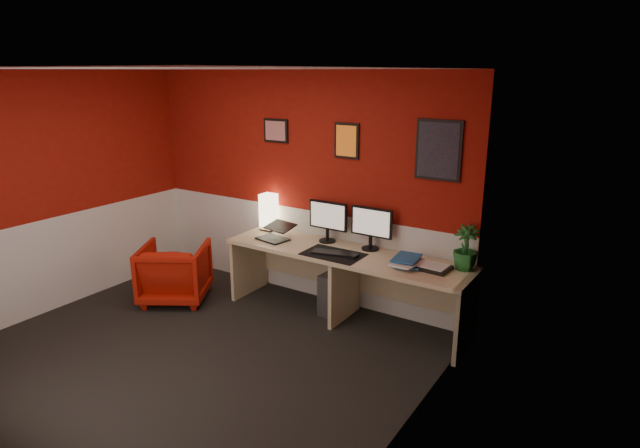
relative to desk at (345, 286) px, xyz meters
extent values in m
cube|color=black|center=(-0.77, -1.41, -0.36)|extent=(4.00, 3.50, 0.01)
cube|color=white|center=(-0.77, -1.41, 2.13)|extent=(4.00, 3.50, 0.01)
cube|color=maroon|center=(-0.77, 0.34, 0.89)|extent=(4.00, 0.01, 2.50)
cube|color=maroon|center=(-2.77, -1.41, 0.89)|extent=(0.01, 3.50, 2.50)
cube|color=maroon|center=(1.23, -1.41, 0.89)|extent=(0.01, 3.50, 2.50)
cube|color=silver|center=(-0.77, 0.34, 0.14)|extent=(4.00, 0.01, 1.00)
cube|color=silver|center=(-2.77, -1.41, 0.14)|extent=(0.01, 3.50, 1.00)
cube|color=silver|center=(1.22, -1.41, 0.14)|extent=(0.01, 3.50, 1.00)
cube|color=tan|center=(0.00, 0.00, 0.00)|extent=(2.60, 0.65, 0.73)
cube|color=#FFE5B2|center=(-1.13, 0.21, 0.56)|extent=(0.16, 0.16, 0.40)
cube|color=black|center=(-0.87, -0.06, 0.47)|extent=(0.37, 0.29, 0.22)
cube|color=black|center=(-0.34, 0.21, 0.66)|extent=(0.45, 0.06, 0.58)
cube|color=black|center=(0.17, 0.23, 0.66)|extent=(0.45, 0.06, 0.58)
cube|color=black|center=(-0.07, -0.12, 0.37)|extent=(0.60, 0.38, 0.01)
cube|color=black|center=(-0.08, -0.11, 0.38)|extent=(0.44, 0.24, 0.02)
cube|color=black|center=(0.16, -0.10, 0.39)|extent=(0.06, 0.10, 0.03)
imported|color=#225F9F|center=(0.58, -0.02, 0.38)|extent=(0.29, 0.35, 0.03)
imported|color=silver|center=(0.58, -0.04, 0.40)|extent=(0.26, 0.33, 0.02)
imported|color=#225F9F|center=(0.55, 0.00, 0.43)|extent=(0.26, 0.33, 0.03)
cube|color=black|center=(0.89, 0.03, 0.38)|extent=(0.37, 0.27, 0.03)
imported|color=#19591E|center=(1.15, 0.19, 0.57)|extent=(0.24, 0.24, 0.42)
cube|color=#99999E|center=(-0.16, 0.12, -0.14)|extent=(0.22, 0.46, 0.45)
imported|color=#B7190A|center=(-1.84, -0.60, -0.04)|extent=(0.96, 0.97, 0.65)
cube|color=red|center=(-1.09, 0.33, 1.49)|extent=(0.32, 0.02, 0.26)
cube|color=orange|center=(-0.19, 0.33, 1.44)|extent=(0.28, 0.02, 0.36)
cube|color=black|center=(0.79, 0.33, 1.42)|extent=(0.44, 0.02, 0.56)
camera|label=1|loc=(2.48, -4.35, 2.12)|focal=29.60mm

